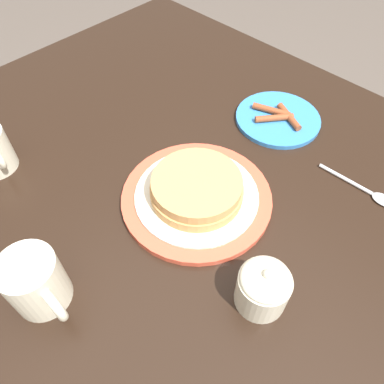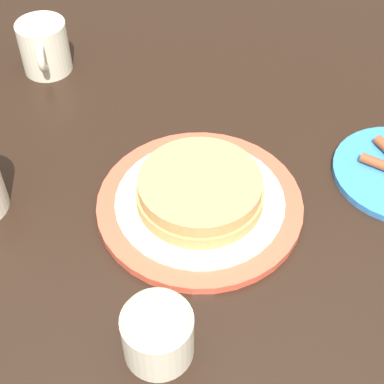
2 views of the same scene
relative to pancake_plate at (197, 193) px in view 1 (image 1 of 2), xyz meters
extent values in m
plane|color=#51473F|center=(0.03, 0.05, -0.79)|extent=(8.00, 8.00, 0.00)
cube|color=black|center=(0.03, 0.05, -0.04)|extent=(1.37, 0.96, 0.03)
cube|color=black|center=(-0.60, 0.47, -0.42)|extent=(0.07, 0.07, 0.73)
cylinder|color=#DB5138|center=(0.00, 0.00, -0.01)|extent=(0.27, 0.27, 0.01)
cylinder|color=beige|center=(0.00, 0.00, -0.01)|extent=(0.22, 0.22, 0.00)
cylinder|color=tan|center=(0.00, 0.00, 0.00)|extent=(0.17, 0.17, 0.02)
cylinder|color=tan|center=(0.00, 0.00, 0.02)|extent=(0.16, 0.16, 0.02)
cylinder|color=#337AC6|center=(-0.02, 0.28, -0.02)|extent=(0.18, 0.18, 0.01)
cylinder|color=brown|center=(-0.04, 0.28, 0.00)|extent=(0.08, 0.04, 0.01)
cylinder|color=brown|center=(0.00, 0.29, 0.00)|extent=(0.08, 0.05, 0.01)
cylinder|color=brown|center=(-0.02, 0.27, 0.00)|extent=(0.06, 0.07, 0.01)
cylinder|color=beige|center=(-0.04, -0.29, 0.03)|extent=(0.08, 0.08, 0.10)
torus|color=beige|center=(0.00, -0.29, 0.03)|extent=(0.07, 0.01, 0.07)
cylinder|color=brown|center=(-0.04, -0.29, 0.07)|extent=(0.07, 0.07, 0.00)
cylinder|color=beige|center=(0.20, -0.07, 0.01)|extent=(0.08, 0.08, 0.06)
ellipsoid|color=beige|center=(0.20, -0.07, 0.05)|extent=(0.07, 0.07, 0.03)
sphere|color=beige|center=(0.20, -0.07, 0.06)|extent=(0.01, 0.01, 0.01)
cylinder|color=silver|center=(0.17, 0.23, -0.02)|extent=(0.11, 0.01, 0.01)
ellipsoid|color=silver|center=(0.25, 0.23, -0.02)|extent=(0.04, 0.03, 0.01)
camera|label=1|loc=(0.29, -0.31, 0.52)|focal=35.00mm
camera|label=2|loc=(0.51, -0.07, 0.57)|focal=55.00mm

